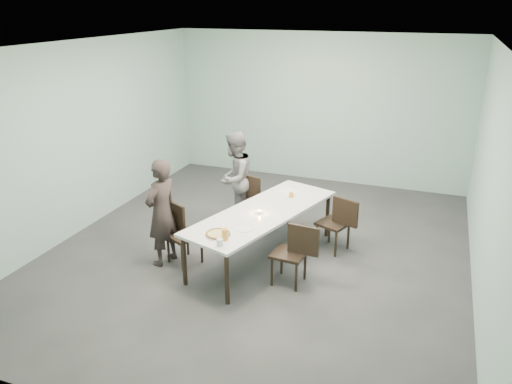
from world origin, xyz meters
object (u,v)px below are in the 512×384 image
(chair_near_right, at_px, (295,250))
(chair_far_right, at_px, (338,220))
(chair_far_left, at_px, (255,198))
(pizza, at_px, (218,234))
(beer_glass, at_px, (225,235))
(amber_tumbler, at_px, (291,195))
(diner_near, at_px, (162,213))
(diner_far, at_px, (235,178))
(water_tumbler, at_px, (220,242))
(chair_near_left, at_px, (181,229))
(side_plate, at_px, (245,229))
(tealight, at_px, (259,212))
(table, at_px, (263,215))

(chair_near_right, relative_size, chair_far_right, 1.00)
(chair_far_left, distance_m, pizza, 1.98)
(chair_far_left, bearing_deg, beer_glass, -64.07)
(pizza, bearing_deg, amber_tumbler, 72.83)
(diner_near, bearing_deg, amber_tumbler, 141.94)
(diner_far, relative_size, water_tumbler, 17.48)
(chair_near_left, height_order, chair_far_right, same)
(amber_tumbler, bearing_deg, chair_far_right, -3.78)
(chair_near_left, xyz_separation_m, pizza, (0.80, -0.46, 0.27))
(chair_near_right, distance_m, beer_glass, 0.97)
(chair_far_left, height_order, chair_far_right, same)
(beer_glass, xyz_separation_m, amber_tumbler, (0.35, 1.68, -0.03))
(side_plate, bearing_deg, pizza, -133.13)
(chair_near_right, bearing_deg, side_plate, 16.60)
(beer_glass, relative_size, water_tumbler, 1.67)
(chair_far_right, relative_size, side_plate, 4.83)
(pizza, xyz_separation_m, tealight, (0.25, 0.84, 0.00))
(table, distance_m, pizza, 0.98)
(table, xyz_separation_m, chair_far_right, (0.97, 0.60, -0.19))
(side_plate, height_order, beer_glass, beer_glass)
(chair_near_left, bearing_deg, table, 50.38)
(chair_near_left, distance_m, chair_far_right, 2.31)
(chair_near_right, distance_m, side_plate, 0.71)
(table, xyz_separation_m, beer_glass, (-0.13, -1.03, 0.13))
(side_plate, bearing_deg, table, 89.20)
(table, bearing_deg, amber_tumbler, 71.00)
(tealight, bearing_deg, table, 80.98)
(chair_near_left, height_order, tealight, chair_near_left)
(chair_far_left, relative_size, diner_far, 0.55)
(side_plate, bearing_deg, diner_far, 116.60)
(amber_tumbler, bearing_deg, chair_far_left, 153.80)
(chair_far_right, bearing_deg, chair_far_left, 6.33)
(pizza, relative_size, water_tumbler, 3.78)
(pizza, distance_m, side_plate, 0.38)
(chair_near_left, bearing_deg, chair_near_right, 24.63)
(pizza, relative_size, side_plate, 1.89)
(chair_near_left, relative_size, pizza, 2.56)
(chair_near_right, distance_m, water_tumbler, 1.06)
(chair_near_right, distance_m, chair_far_right, 1.18)
(pizza, bearing_deg, chair_far_right, 51.15)
(chair_near_left, xyz_separation_m, diner_near, (-0.21, -0.13, 0.28))
(chair_far_left, distance_m, beer_glass, 2.09)
(chair_near_right, xyz_separation_m, diner_near, (-1.92, -0.08, 0.28))
(water_tumbler, relative_size, tealight, 1.61)
(water_tumbler, height_order, tealight, water_tumbler)
(chair_far_left, xyz_separation_m, side_plate, (0.48, -1.67, 0.25))
(chair_near_right, xyz_separation_m, tealight, (-0.65, 0.43, 0.27))
(pizza, bearing_deg, table, 74.12)
(table, distance_m, chair_far_right, 1.16)
(diner_near, bearing_deg, chair_near_left, 133.36)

